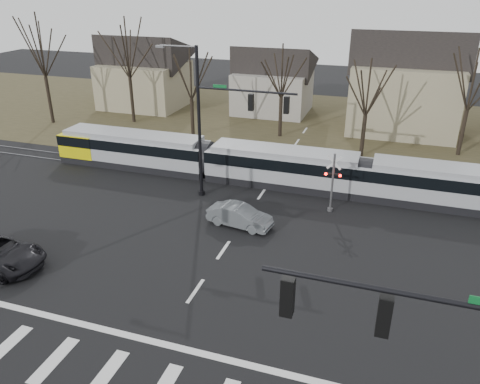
% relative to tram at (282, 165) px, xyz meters
% --- Properties ---
extents(ground, '(140.00, 140.00, 0.00)m').
position_rel_tram_xyz_m(ground, '(-0.90, -16.00, -1.52)').
color(ground, black).
extents(grass_verge, '(140.00, 28.00, 0.01)m').
position_rel_tram_xyz_m(grass_verge, '(-0.90, 16.00, -1.51)').
color(grass_verge, '#38331E').
rests_on(grass_verge, ground).
extents(crosswalk, '(27.00, 2.60, 0.01)m').
position_rel_tram_xyz_m(crosswalk, '(-0.90, -20.00, -1.51)').
color(crosswalk, silver).
rests_on(crosswalk, ground).
extents(stop_line, '(28.00, 0.35, 0.01)m').
position_rel_tram_xyz_m(stop_line, '(-0.90, -17.80, -1.51)').
color(stop_line, silver).
rests_on(stop_line, ground).
extents(lane_dashes, '(0.18, 30.00, 0.01)m').
position_rel_tram_xyz_m(lane_dashes, '(-0.90, -0.00, -1.51)').
color(lane_dashes, silver).
rests_on(lane_dashes, ground).
extents(rail_pair, '(90.00, 1.52, 0.06)m').
position_rel_tram_xyz_m(rail_pair, '(-0.90, -0.20, -1.49)').
color(rail_pair, '#59595E').
rests_on(rail_pair, ground).
extents(tram, '(36.73, 2.73, 2.78)m').
position_rel_tram_xyz_m(tram, '(0.00, 0.00, 0.00)').
color(tram, gray).
rests_on(tram, ground).
extents(sedan, '(2.64, 4.49, 1.34)m').
position_rel_tram_xyz_m(sedan, '(-0.92, -6.98, -0.85)').
color(sedan, slate).
rests_on(sedan, ground).
extents(signal_pole_far, '(9.28, 0.44, 10.20)m').
position_rel_tram_xyz_m(signal_pole_far, '(-3.31, -3.50, 4.18)').
color(signal_pole_far, black).
rests_on(signal_pole_far, ground).
extents(rail_crossing_signal, '(1.08, 0.36, 4.00)m').
position_rel_tram_xyz_m(rail_crossing_signal, '(4.10, -3.21, 0.37)').
color(rail_crossing_signal, '#59595B').
rests_on(rail_crossing_signal, ground).
extents(tree_row, '(59.20, 7.20, 10.00)m').
position_rel_tram_xyz_m(tree_row, '(1.10, 10.00, 3.48)').
color(tree_row, black).
rests_on(tree_row, ground).
extents(house_a, '(9.72, 8.64, 8.60)m').
position_rel_tram_xyz_m(house_a, '(-20.90, 18.00, 2.95)').
color(house_a, gray).
rests_on(house_a, ground).
extents(house_b, '(8.64, 7.56, 7.65)m').
position_rel_tram_xyz_m(house_b, '(-5.90, 20.00, 2.45)').
color(house_b, gray).
rests_on(house_b, ground).
extents(house_c, '(10.80, 8.64, 10.10)m').
position_rel_tram_xyz_m(house_c, '(8.10, 17.00, 3.72)').
color(house_c, gray).
rests_on(house_c, ground).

